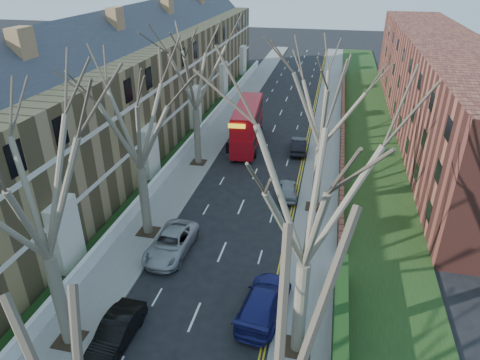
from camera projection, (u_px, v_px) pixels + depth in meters
The scene contains 17 objects.
pavement_left at pixel (224, 124), 50.57m from camera, with size 3.00×102.00×0.12m, color slate.
pavement_right at pixel (327, 132), 48.28m from camera, with size 3.00×102.00×0.12m, color slate.
terrace_left at pixel (129, 94), 42.58m from camera, with size 9.70×78.00×13.60m.
flats_right at pixel (437, 86), 47.29m from camera, with size 13.97×54.00×10.00m.
front_wall_left at pixel (189, 144), 43.69m from camera, with size 0.30×78.00×1.00m.
grass_verge_right at pixel (368, 134), 47.38m from camera, with size 6.00×102.00×0.06m.
tree_left_mid at pixel (28, 175), 17.53m from camera, with size 10.50×10.50×14.71m.
tree_left_far at pixel (134, 109), 26.35m from camera, with size 10.15×10.15×14.22m.
tree_left_dist at pixel (194, 63), 36.61m from camera, with size 10.50×10.50×14.71m.
tree_right_mid at pixel (311, 181), 17.09m from camera, with size 10.50×10.50×14.71m.
tree_right_far at pixel (325, 93), 29.37m from camera, with size 10.15×10.15×14.22m.
double_decker_bus at pixel (247, 126), 44.24m from camera, with size 3.17×10.16×4.22m.
car_left_mid at pixel (116, 332), 21.61m from camera, with size 1.47×4.22×1.39m, color black.
car_left_far at pixel (171, 243), 28.28m from camera, with size 2.41×5.23×1.45m, color #9B9CA0.
car_right_near at pixel (264, 302), 23.37m from camera, with size 2.17×5.35×1.55m, color navy.
car_right_mid at pixel (288, 190), 35.04m from camera, with size 1.51×3.75×1.28m, color gray.
car_right_far at pixel (299, 145), 43.19m from camera, with size 1.51×4.32×1.42m, color black.
Camera 1 is at (6.18, -7.41, 17.46)m, focal length 32.00 mm.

